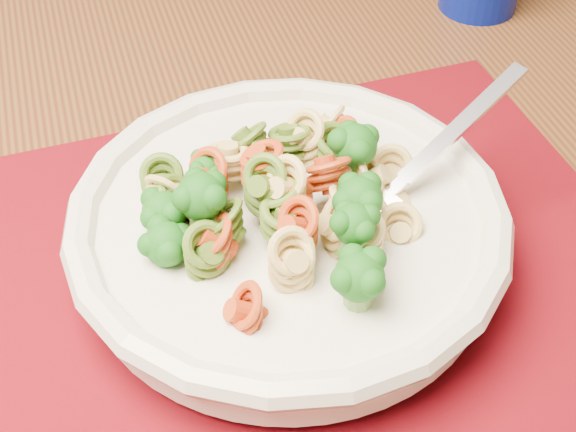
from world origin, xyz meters
TOP-DOWN VIEW (x-y plane):
  - dining_table at (0.60, -0.23)m, footprint 1.45×1.12m
  - placemat at (0.55, -0.37)m, footprint 0.50×0.43m
  - pasta_bowl at (0.55, -0.37)m, footprint 0.27×0.27m
  - pasta_broccoli_heap at (0.55, -0.37)m, footprint 0.23×0.23m
  - fork at (0.60, -0.39)m, footprint 0.18×0.05m

SIDE VIEW (x-z plane):
  - dining_table at x=0.60m, z-range 0.26..0.99m
  - placemat at x=0.55m, z-range 0.73..0.74m
  - pasta_bowl at x=0.55m, z-range 0.74..0.79m
  - fork at x=0.60m, z-range 0.74..0.82m
  - pasta_broccoli_heap at x=0.55m, z-range 0.75..0.81m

